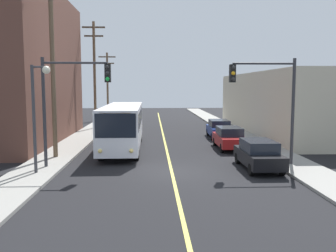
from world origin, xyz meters
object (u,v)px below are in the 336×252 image
at_px(utility_pole_near, 52,53).
at_px(traffic_signal_right_corner, 267,91).
at_px(utility_pole_far, 107,82).
at_px(parked_car_blue, 219,129).
at_px(utility_pole_mid, 95,70).
at_px(fire_hydrant, 263,143).
at_px(street_lamp_left, 38,103).
at_px(parked_car_black, 259,154).
at_px(traffic_signal_left_corner, 72,91).
at_px(parked_car_red, 229,138).
at_px(city_bus, 123,124).

relative_size(utility_pole_near, traffic_signal_right_corner, 1.99).
bearing_deg(utility_pole_near, utility_pole_far, 90.42).
xyz_separation_m(parked_car_blue, utility_pole_near, (-12.11, -9.09, 5.81)).
distance_m(utility_pole_mid, utility_pole_far, 13.08).
relative_size(utility_pole_far, fire_hydrant, 11.00).
relative_size(utility_pole_mid, utility_pole_far, 1.22).
bearing_deg(utility_pole_near, street_lamp_left, -85.52).
xyz_separation_m(parked_car_black, parked_car_blue, (0.10, 12.49, 0.00)).
relative_size(parked_car_blue, utility_pole_mid, 0.39).
xyz_separation_m(parked_car_black, traffic_signal_left_corner, (-10.26, 0.53, 3.46)).
bearing_deg(utility_pole_far, fire_hydrant, -62.31).
distance_m(parked_car_red, street_lamp_left, 14.01).
distance_m(parked_car_red, parked_car_blue, 5.88).
bearing_deg(parked_car_red, city_bus, 176.75).
height_order(city_bus, traffic_signal_right_corner, traffic_signal_right_corner).
bearing_deg(parked_car_black, traffic_signal_left_corner, 177.06).
bearing_deg(parked_car_blue, utility_pole_near, -143.11).
xyz_separation_m(city_bus, traffic_signal_right_corner, (8.59, -6.42, 2.49)).
bearing_deg(fire_hydrant, utility_pole_far, 117.69).
distance_m(parked_car_red, traffic_signal_right_corner, 6.95).
bearing_deg(traffic_signal_left_corner, parked_car_red, 31.28).
xyz_separation_m(parked_car_black, utility_pole_far, (-12.23, 32.87, 4.41)).
relative_size(city_bus, parked_car_black, 2.77).
bearing_deg(traffic_signal_right_corner, parked_car_red, 97.56).
relative_size(parked_car_red, traffic_signal_left_corner, 0.74).
bearing_deg(utility_pole_mid, parked_car_black, -58.82).
distance_m(utility_pole_near, utility_pole_mid, 16.45).
height_order(city_bus, utility_pole_near, utility_pole_near).
bearing_deg(utility_pole_near, parked_car_red, 15.30).
xyz_separation_m(utility_pole_far, traffic_signal_left_corner, (1.97, -32.35, -0.95)).
bearing_deg(parked_car_red, fire_hydrant, -21.13).
bearing_deg(street_lamp_left, utility_pole_mid, 90.91).
bearing_deg(traffic_signal_left_corner, traffic_signal_right_corner, 0.62).
bearing_deg(parked_car_blue, traffic_signal_left_corner, -130.90).
bearing_deg(fire_hydrant, utility_pole_near, -170.44).
distance_m(parked_car_blue, utility_pole_far, 24.23).
bearing_deg(utility_pole_far, parked_car_red, -65.44).
distance_m(parked_car_black, utility_pole_mid, 23.82).
height_order(utility_pole_far, traffic_signal_right_corner, utility_pole_far).
relative_size(parked_car_red, traffic_signal_right_corner, 0.74).
bearing_deg(parked_car_blue, fire_hydrant, -74.24).
height_order(utility_pole_far, street_lamp_left, utility_pole_far).
bearing_deg(traffic_signal_left_corner, street_lamp_left, -134.51).
height_order(parked_car_black, fire_hydrant, parked_car_black).
bearing_deg(fire_hydrant, utility_pole_mid, 134.84).
distance_m(city_bus, parked_car_red, 7.87).
xyz_separation_m(parked_car_blue, street_lamp_left, (-11.78, -13.40, 2.90)).
bearing_deg(utility_pole_mid, traffic_signal_right_corner, -56.79).
bearing_deg(traffic_signal_right_corner, parked_car_black, -131.22).
relative_size(traffic_signal_left_corner, traffic_signal_right_corner, 1.00).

